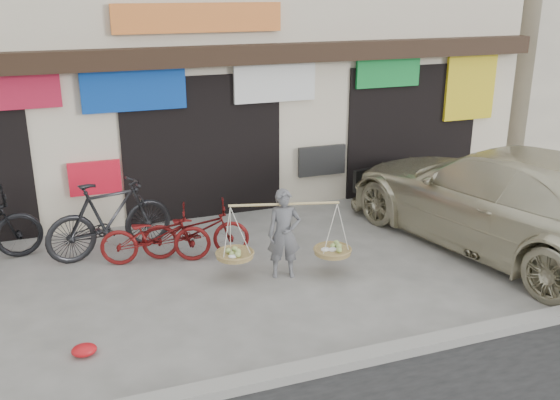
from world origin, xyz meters
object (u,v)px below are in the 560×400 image
object	(u,v)px
street_vendor	(284,238)
bike_2	(156,236)
suv	(502,198)
bike_1	(110,218)
bike_3	(195,231)

from	to	relation	value
street_vendor	bike_2	distance (m)	2.11
street_vendor	bike_2	bearing A→B (deg)	161.10
street_vendor	suv	world-z (taller)	suv
bike_1	bike_2	bearing A→B (deg)	-147.06
bike_3	suv	bearing A→B (deg)	-93.55
bike_3	suv	xyz separation A→B (m)	(4.92, -1.35, 0.41)
bike_3	bike_1	bearing A→B (deg)	77.13
bike_1	suv	distance (m)	6.51
bike_2	bike_3	xyz separation A→B (m)	(0.65, 0.00, 0.00)
bike_2	suv	xyz separation A→B (m)	(5.57, -1.35, 0.41)
bike_2	street_vendor	bearing A→B (deg)	-112.00
bike_3	suv	distance (m)	5.12
street_vendor	bike_3	size ratio (longest dim) A/B	1.15
suv	street_vendor	bearing A→B (deg)	-15.09
street_vendor	bike_3	world-z (taller)	street_vendor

